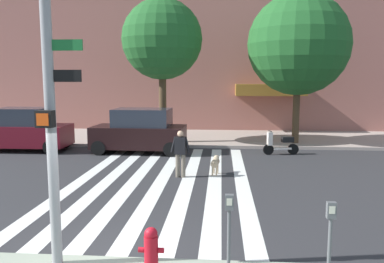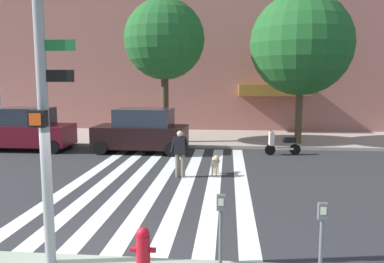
{
  "view_description": "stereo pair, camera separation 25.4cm",
  "coord_description": "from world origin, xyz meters",
  "px_view_note": "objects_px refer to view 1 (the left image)",
  "views": [
    {
      "loc": [
        2.31,
        -6.67,
        3.39
      ],
      "look_at": [
        1.28,
        7.03,
        1.54
      ],
      "focal_mm": 36.36,
      "sensor_mm": 36.0,
      "label": 1
    },
    {
      "loc": [
        2.56,
        -6.65,
        3.39
      ],
      "look_at": [
        1.28,
        7.03,
        1.54
      ],
      "focal_mm": 36.36,
      "sensor_mm": 36.0,
      "label": 2
    }
  ],
  "objects_px": {
    "parking_meter_curbside": "(330,232)",
    "street_tree_nearest": "(162,40)",
    "parked_scooter": "(281,144)",
    "parked_car_near_curb": "(21,131)",
    "dog_on_leash": "(215,162)",
    "fire_hydrant": "(151,250)",
    "parked_car_behind_first": "(140,131)",
    "parking_meter_second_along": "(229,223)",
    "pedestrian_dog_walker": "(180,151)",
    "traffic_light_pole": "(47,71)",
    "street_tree_middle": "(298,44)"
  },
  "relations": [
    {
      "from": "parked_scooter",
      "to": "pedestrian_dog_walker",
      "type": "xyz_separation_m",
      "value": [
        -4.11,
        -4.43,
        0.45
      ]
    },
    {
      "from": "traffic_light_pole",
      "to": "parked_car_behind_first",
      "type": "bearing_deg",
      "value": 94.48
    },
    {
      "from": "fire_hydrant",
      "to": "parked_scooter",
      "type": "xyz_separation_m",
      "value": [
        3.88,
        11.39,
        -0.04
      ]
    },
    {
      "from": "parked_car_near_curb",
      "to": "parked_car_behind_first",
      "type": "xyz_separation_m",
      "value": [
        5.77,
        -0.0,
        0.03
      ]
    },
    {
      "from": "dog_on_leash",
      "to": "street_tree_nearest",
      "type": "bearing_deg",
      "value": 114.46
    },
    {
      "from": "parking_meter_second_along",
      "to": "dog_on_leash",
      "type": "height_order",
      "value": "parking_meter_second_along"
    },
    {
      "from": "traffic_light_pole",
      "to": "street_tree_nearest",
      "type": "bearing_deg",
      "value": 90.6
    },
    {
      "from": "parking_meter_curbside",
      "to": "parking_meter_second_along",
      "type": "xyz_separation_m",
      "value": [
        -1.57,
        0.28,
        0.0
      ]
    },
    {
      "from": "parked_car_behind_first",
      "to": "dog_on_leash",
      "type": "height_order",
      "value": "parked_car_behind_first"
    },
    {
      "from": "parked_car_behind_first",
      "to": "parked_scooter",
      "type": "height_order",
      "value": "parked_car_behind_first"
    },
    {
      "from": "parking_meter_second_along",
      "to": "pedestrian_dog_walker",
      "type": "xyz_separation_m",
      "value": [
        -1.54,
        6.94,
        -0.1
      ]
    },
    {
      "from": "pedestrian_dog_walker",
      "to": "parking_meter_second_along",
      "type": "bearing_deg",
      "value": -77.48
    },
    {
      "from": "traffic_light_pole",
      "to": "street_tree_nearest",
      "type": "relative_size",
      "value": 0.8
    },
    {
      "from": "parked_car_behind_first",
      "to": "street_tree_middle",
      "type": "relative_size",
      "value": 0.58
    },
    {
      "from": "fire_hydrant",
      "to": "street_tree_middle",
      "type": "bearing_deg",
      "value": 70.25
    },
    {
      "from": "parking_meter_curbside",
      "to": "parked_car_near_curb",
      "type": "relative_size",
      "value": 0.29
    },
    {
      "from": "fire_hydrant",
      "to": "parked_car_near_curb",
      "type": "bearing_deg",
      "value": 126.04
    },
    {
      "from": "parking_meter_curbside",
      "to": "parked_scooter",
      "type": "bearing_deg",
      "value": 85.12
    },
    {
      "from": "traffic_light_pole",
      "to": "parked_car_behind_first",
      "type": "distance_m",
      "value": 11.74
    },
    {
      "from": "parking_meter_curbside",
      "to": "parked_car_near_curb",
      "type": "distance_m",
      "value": 16.26
    },
    {
      "from": "parking_meter_curbside",
      "to": "street_tree_nearest",
      "type": "height_order",
      "value": "street_tree_nearest"
    },
    {
      "from": "parking_meter_curbside",
      "to": "street_tree_middle",
      "type": "bearing_deg",
      "value": 81.58
    },
    {
      "from": "parked_car_behind_first",
      "to": "parked_scooter",
      "type": "relative_size",
      "value": 2.65
    },
    {
      "from": "parked_car_behind_first",
      "to": "street_tree_nearest",
      "type": "bearing_deg",
      "value": 70.63
    },
    {
      "from": "traffic_light_pole",
      "to": "parked_car_near_curb",
      "type": "distance_m",
      "value": 13.48
    },
    {
      "from": "traffic_light_pole",
      "to": "parking_meter_second_along",
      "type": "distance_m",
      "value": 3.91
    },
    {
      "from": "parking_meter_second_along",
      "to": "parked_car_behind_first",
      "type": "xyz_separation_m",
      "value": [
        -3.91,
        11.47,
        -0.04
      ]
    },
    {
      "from": "parking_meter_second_along",
      "to": "parked_scooter",
      "type": "bearing_deg",
      "value": 77.29
    },
    {
      "from": "parked_scooter",
      "to": "parked_car_near_curb",
      "type": "bearing_deg",
      "value": 179.54
    },
    {
      "from": "parked_car_behind_first",
      "to": "traffic_light_pole",
      "type": "bearing_deg",
      "value": -85.52
    },
    {
      "from": "parking_meter_second_along",
      "to": "parked_car_behind_first",
      "type": "relative_size",
      "value": 0.31
    },
    {
      "from": "traffic_light_pole",
      "to": "parked_car_behind_first",
      "type": "xyz_separation_m",
      "value": [
        -0.9,
        11.43,
        -2.53
      ]
    },
    {
      "from": "street_tree_middle",
      "to": "dog_on_leash",
      "type": "relative_size",
      "value": 7.75
    },
    {
      "from": "parking_meter_second_along",
      "to": "parked_car_near_curb",
      "type": "height_order",
      "value": "parked_car_near_curb"
    },
    {
      "from": "fire_hydrant",
      "to": "parking_meter_curbside",
      "type": "relative_size",
      "value": 0.56
    },
    {
      "from": "parking_meter_curbside",
      "to": "traffic_light_pole",
      "type": "bearing_deg",
      "value": 176.04
    },
    {
      "from": "parked_car_behind_first",
      "to": "parked_car_near_curb",
      "type": "bearing_deg",
      "value": 179.98
    },
    {
      "from": "parked_scooter",
      "to": "street_tree_nearest",
      "type": "relative_size",
      "value": 0.22
    },
    {
      "from": "street_tree_middle",
      "to": "dog_on_leash",
      "type": "distance_m",
      "value": 8.88
    },
    {
      "from": "parking_meter_second_along",
      "to": "parked_car_behind_first",
      "type": "distance_m",
      "value": 12.11
    },
    {
      "from": "dog_on_leash",
      "to": "street_tree_middle",
      "type": "bearing_deg",
      "value": 58.07
    },
    {
      "from": "parked_car_near_curb",
      "to": "traffic_light_pole",
      "type": "bearing_deg",
      "value": -59.76
    },
    {
      "from": "parking_meter_curbside",
      "to": "parked_car_behind_first",
      "type": "relative_size",
      "value": 0.31
    },
    {
      "from": "parked_scooter",
      "to": "dog_on_leash",
      "type": "height_order",
      "value": "parked_scooter"
    },
    {
      "from": "fire_hydrant",
      "to": "parked_car_near_curb",
      "type": "xyz_separation_m",
      "value": [
        -8.36,
        11.49,
        0.44
      ]
    },
    {
      "from": "parked_car_near_curb",
      "to": "parked_scooter",
      "type": "relative_size",
      "value": 2.86
    },
    {
      "from": "parked_car_near_curb",
      "to": "pedestrian_dog_walker",
      "type": "bearing_deg",
      "value": -29.1
    },
    {
      "from": "fire_hydrant",
      "to": "street_tree_nearest",
      "type": "bearing_deg",
      "value": 97.68
    },
    {
      "from": "traffic_light_pole",
      "to": "parking_meter_second_along",
      "type": "xyz_separation_m",
      "value": [
        3.01,
        -0.04,
        -2.49
      ]
    },
    {
      "from": "parked_car_near_curb",
      "to": "pedestrian_dog_walker",
      "type": "xyz_separation_m",
      "value": [
        8.13,
        -4.53,
        -0.04
      ]
    }
  ]
}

